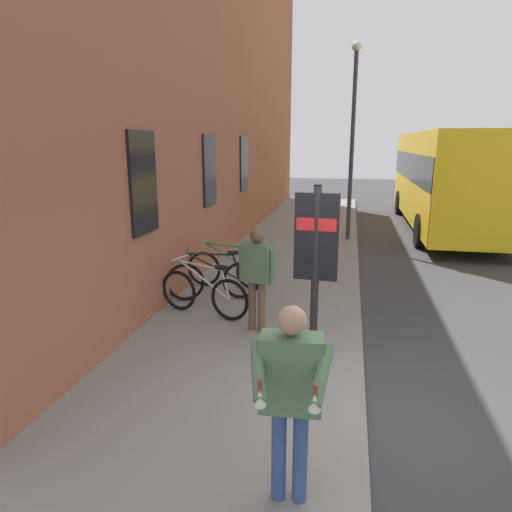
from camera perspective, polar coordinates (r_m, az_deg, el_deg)
ground at (r=11.24m, az=17.73°, el=-2.34°), size 60.00×60.00×0.00m
sidewalk_pavement at (r=13.16m, az=4.90°, el=0.88°), size 24.00×3.50×0.12m
station_facade at (r=14.31m, az=-2.95°, el=21.62°), size 22.00×0.65×9.89m
bicycle_mid_rack at (r=7.91m, az=-6.51°, el=-4.64°), size 0.65×1.71×0.97m
bicycle_nearest_sign at (r=8.67m, az=-5.25°, el=-2.94°), size 0.69×1.70×0.97m
bicycle_by_door at (r=9.36m, az=-3.41°, el=-1.64°), size 0.48×1.77×0.97m
transit_info_sign at (r=5.79m, az=7.46°, el=0.88°), size 0.13×0.55×2.40m
city_bus at (r=17.67m, az=22.58°, el=9.30°), size 10.51×2.69×3.35m
pedestrian_crossing_street at (r=7.06m, az=0.10°, el=-1.64°), size 0.36×0.60×1.64m
tourist_with_hotdogs at (r=3.72m, az=4.32°, el=-15.82°), size 0.59×0.65×1.70m
street_lamp at (r=14.20m, az=11.95°, el=15.35°), size 0.28×0.28×5.67m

